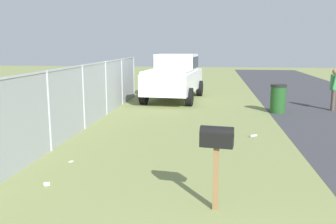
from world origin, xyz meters
TOP-DOWN VIEW (x-y plane):
  - mailbox at (3.18, 0.21)m, footprint 0.27×0.52m
  - pickup_truck at (14.78, 2.07)m, footprint 5.00×2.60m
  - trash_bin at (11.79, -2.14)m, footprint 0.59×0.59m
  - pedestrian at (12.56, -4.35)m, footprint 0.48×0.30m
  - fence_section at (8.30, 4.15)m, footprint 14.27×0.07m
  - litter_bottle_near_hydrant at (7.90, -0.85)m, footprint 0.18×0.22m
  - litter_wrapper_midfield_b at (5.18, 3.35)m, footprint 0.13×0.10m
  - litter_cup_midfield_a at (3.74, 3.24)m, footprint 0.11×0.12m

SIDE VIEW (x-z plane):
  - litter_wrapper_midfield_b at x=5.18m, z-range 0.00..0.01m
  - litter_bottle_near_hydrant at x=7.90m, z-range 0.00..0.07m
  - litter_cup_midfield_a at x=3.74m, z-range 0.00..0.08m
  - trash_bin at x=11.79m, z-range 0.00..1.07m
  - pedestrian at x=12.56m, z-range 0.12..1.74m
  - fence_section at x=8.30m, z-range 0.07..2.02m
  - mailbox at x=3.18m, z-range 0.40..1.73m
  - pickup_truck at x=14.78m, z-range 0.06..2.15m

